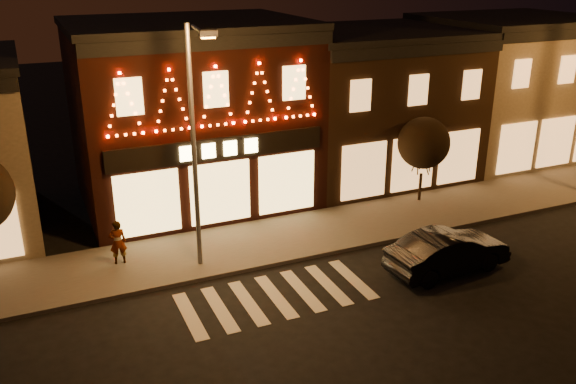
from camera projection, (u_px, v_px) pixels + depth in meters
ground at (330, 363)px, 17.40m from camera, size 120.00×120.00×0.00m
sidewalk_far at (283, 238)px, 24.96m from camera, size 44.00×4.00×0.15m
building_pulp at (191, 113)px, 27.85m from camera, size 10.20×8.34×8.30m
building_right_a at (371, 103)px, 31.57m from camera, size 9.20×8.28×7.50m
building_right_b at (507, 86)px, 34.89m from camera, size 9.20×8.28×7.80m
streetlamp_mid at (196, 132)px, 20.73m from camera, size 0.57×1.99×8.68m
tree_right at (424, 143)px, 27.73m from camera, size 2.37×2.37×3.96m
dark_sedan at (448, 252)px, 22.26m from camera, size 4.82×1.94×1.56m
pedestrian at (118, 242)px, 22.49m from camera, size 0.62×0.41×1.70m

